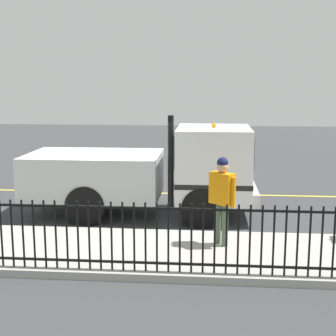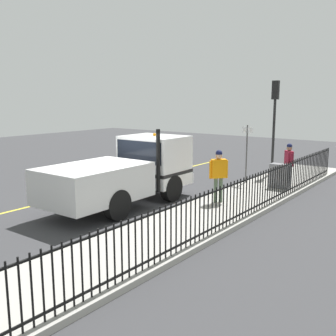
{
  "view_description": "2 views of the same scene",
  "coord_description": "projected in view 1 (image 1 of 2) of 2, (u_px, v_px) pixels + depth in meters",
  "views": [
    {
      "loc": [
        12.19,
        2.12,
        3.44
      ],
      "look_at": [
        1.42,
        1.15,
        1.51
      ],
      "focal_mm": 52.48,
      "sensor_mm": 36.0,
      "label": 1
    },
    {
      "loc": [
        9.18,
        -9.24,
        3.7
      ],
      "look_at": [
        0.96,
        1.64,
        1.26
      ],
      "focal_mm": 42.37,
      "sensor_mm": 36.0,
      "label": 2
    }
  ],
  "objects": [
    {
      "name": "traffic_cone",
      "position": [
        242.0,
        188.0,
        14.46
      ],
      "size": [
        0.46,
        0.46,
        0.66
      ],
      "primitive_type": "cone",
      "color": "orange",
      "rests_on": "ground"
    },
    {
      "name": "iron_fence",
      "position": [
        89.0,
        235.0,
        8.6
      ],
      "size": [
        0.04,
        19.99,
        1.23
      ],
      "color": "black",
      "rests_on": "sidewalk_slab"
    },
    {
      "name": "sidewalk_slab",
      "position": [
        104.0,
        251.0,
        9.83
      ],
      "size": [
        2.63,
        23.48,
        0.15
      ],
      "primitive_type": "cube",
      "color": "#A3A099",
      "rests_on": "ground"
    },
    {
      "name": "work_truck",
      "position": [
        161.0,
        168.0,
        12.52
      ],
      "size": [
        2.3,
        5.87,
        2.65
      ],
      "rotation": [
        0.0,
        0.0,
        0.01
      ],
      "color": "white",
      "rests_on": "ground"
    },
    {
      "name": "ground_plane",
      "position": [
        129.0,
        215.0,
        12.75
      ],
      "size": [
        51.66,
        51.66,
        0.0
      ],
      "primitive_type": "plane",
      "color": "#38383A",
      "rests_on": "ground"
    },
    {
      "name": "lane_marking",
      "position": [
        143.0,
        193.0,
        15.25
      ],
      "size": [
        0.12,
        21.13,
        0.01
      ],
      "primitive_type": "cube",
      "color": "yellow",
      "rests_on": "ground"
    },
    {
      "name": "worker_standing",
      "position": [
        222.0,
        192.0,
        9.79
      ],
      "size": [
        0.51,
        0.54,
        1.81
      ],
      "rotation": [
        0.0,
        0.0,
        -2.29
      ],
      "color": "orange",
      "rests_on": "sidewalk_slab"
    }
  ]
}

